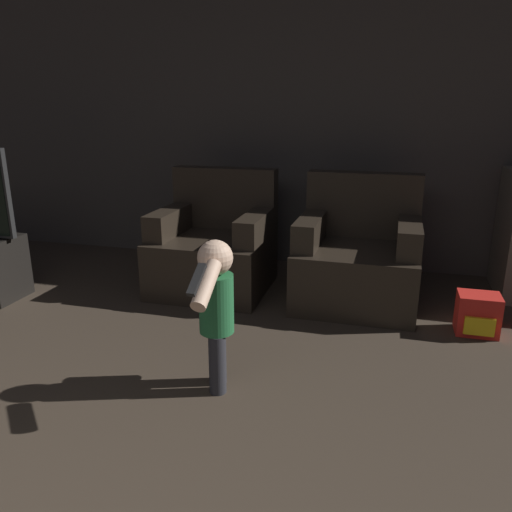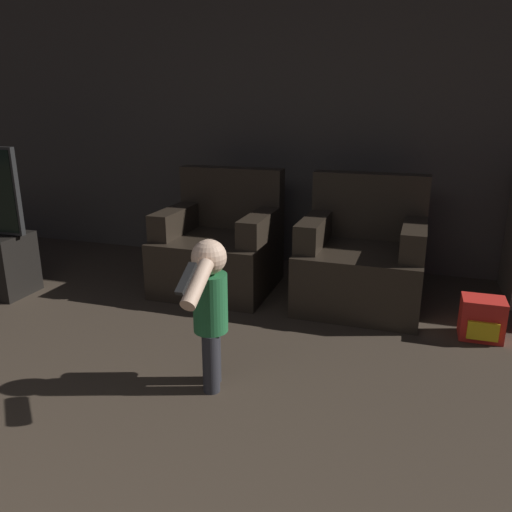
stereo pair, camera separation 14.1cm
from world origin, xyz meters
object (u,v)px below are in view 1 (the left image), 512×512
(armchair_left, at_px, (215,248))
(armchair_right, at_px, (357,259))
(person_toddler, at_px, (216,304))
(toy_backpack, at_px, (478,314))

(armchair_left, distance_m, armchair_right, 1.11)
(person_toddler, bearing_deg, armchair_right, -40.42)
(armchair_left, bearing_deg, person_toddler, -70.14)
(toy_backpack, bearing_deg, armchair_left, 168.72)
(armchair_left, height_order, armchair_right, same)
(armchair_right, relative_size, toy_backpack, 3.52)
(armchair_right, bearing_deg, toy_backpack, -24.74)
(armchair_left, distance_m, person_toddler, 1.52)
(person_toddler, relative_size, toy_backpack, 3.02)
(armchair_right, bearing_deg, person_toddler, -111.92)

